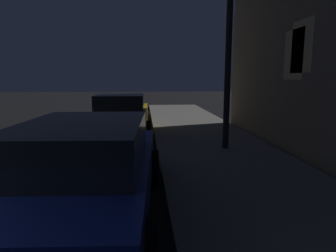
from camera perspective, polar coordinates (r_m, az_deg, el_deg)
car_blue at (r=4.22m, az=-15.93°, el=-8.62°), size 2.19×4.37×1.43m
car_yellow_cab at (r=10.49m, az=-9.22°, el=2.37°), size 2.13×4.53×1.43m
street_lamp at (r=7.85m, az=12.28°, el=23.04°), size 0.44×0.44×5.63m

